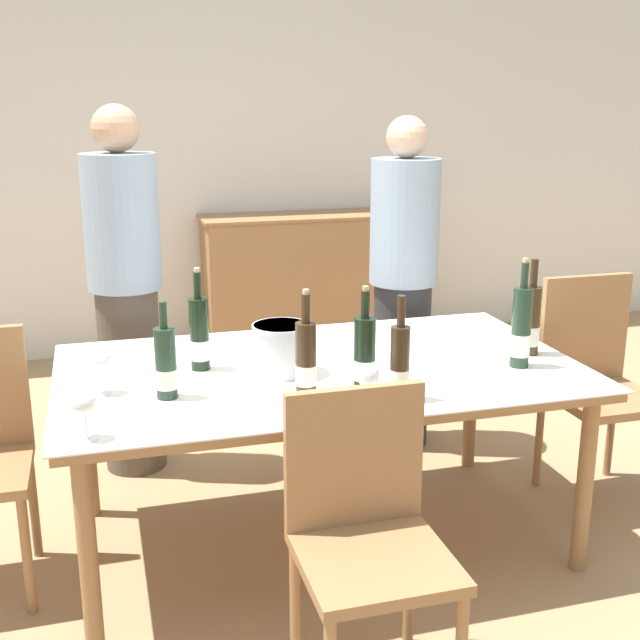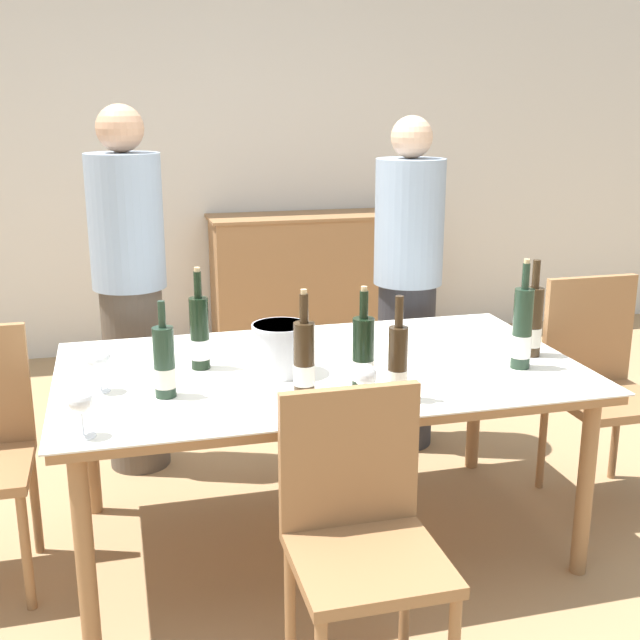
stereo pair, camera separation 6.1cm
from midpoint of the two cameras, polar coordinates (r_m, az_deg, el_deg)
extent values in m
plane|color=#A37F56|center=(3.30, 0.55, -15.31)|extent=(12.00, 12.00, 0.00)
cube|color=silver|center=(5.57, -7.05, 12.30)|extent=(8.00, 0.10, 2.80)
cube|color=#996B42|center=(5.54, -0.01, 2.58)|extent=(1.40, 0.44, 0.92)
cube|color=#996B42|center=(5.45, -0.01, 7.42)|extent=(1.44, 0.46, 0.02)
cylinder|color=#996B42|center=(2.65, -15.73, -15.72)|extent=(0.06, 0.06, 0.68)
cylinder|color=#996B42|center=(3.10, 18.89, -11.22)|extent=(0.06, 0.06, 0.68)
cylinder|color=#996B42|center=(3.47, -15.57, -8.00)|extent=(0.06, 0.06, 0.68)
cylinder|color=#996B42|center=(3.82, 11.40, -5.52)|extent=(0.06, 0.06, 0.68)
cube|color=#996B42|center=(3.00, 0.58, -3.76)|extent=(1.89, 1.08, 0.04)
cube|color=white|center=(3.00, 0.59, -3.38)|extent=(1.92, 1.11, 0.01)
cylinder|color=silver|center=(2.90, -2.20, -2.06)|extent=(0.20, 0.20, 0.18)
cylinder|color=silver|center=(2.88, -2.22, -0.43)|extent=(0.21, 0.21, 0.01)
cylinder|color=#332314|center=(2.64, 6.21, -3.13)|extent=(0.06, 0.06, 0.25)
cylinder|color=silver|center=(2.66, 6.18, -4.25)|extent=(0.07, 0.07, 0.07)
cylinder|color=#332314|center=(2.59, 6.32, 0.59)|extent=(0.03, 0.03, 0.10)
cylinder|color=#1E3323|center=(3.04, 14.74, -0.61)|extent=(0.07, 0.07, 0.30)
cylinder|color=white|center=(3.06, 14.66, -1.80)|extent=(0.07, 0.07, 0.08)
cylinder|color=#1E3323|center=(2.99, 15.00, 3.02)|extent=(0.03, 0.03, 0.09)
cylinder|color=tan|center=(2.98, 15.07, 4.06)|extent=(0.02, 0.02, 0.02)
cylinder|color=#1E3323|center=(2.71, -10.38, -2.98)|extent=(0.07, 0.07, 0.24)
cylinder|color=silver|center=(2.72, -10.33, -4.03)|extent=(0.07, 0.07, 0.07)
cylinder|color=#1E3323|center=(2.66, -10.55, 0.40)|extent=(0.02, 0.02, 0.09)
cylinder|color=#332314|center=(2.68, -0.48, -2.78)|extent=(0.07, 0.07, 0.25)
cylinder|color=white|center=(2.70, -0.48, -3.89)|extent=(0.07, 0.07, 0.07)
cylinder|color=#332314|center=(2.63, -0.49, 0.82)|extent=(0.03, 0.03, 0.10)
cylinder|color=tan|center=(2.62, -0.49, 2.03)|extent=(0.02, 0.02, 0.02)
cylinder|color=black|center=(2.97, -7.97, -0.95)|extent=(0.07, 0.07, 0.27)
cylinder|color=white|center=(2.98, -7.93, -2.04)|extent=(0.07, 0.07, 0.08)
cylinder|color=black|center=(2.92, -8.11, 2.49)|extent=(0.03, 0.03, 0.10)
cylinder|color=tan|center=(2.91, -8.15, 3.58)|extent=(0.02, 0.02, 0.02)
cylinder|color=black|center=(2.73, 3.73, -2.44)|extent=(0.08, 0.08, 0.25)
cylinder|color=white|center=(2.75, 3.71, -3.55)|extent=(0.08, 0.08, 0.07)
cylinder|color=black|center=(2.68, 3.79, 1.09)|extent=(0.03, 0.03, 0.09)
cylinder|color=tan|center=(2.67, 3.81, 2.23)|extent=(0.02, 0.02, 0.02)
cylinder|color=#332314|center=(3.20, 15.41, -0.14)|extent=(0.07, 0.07, 0.27)
cylinder|color=silver|center=(3.22, 15.34, -1.16)|extent=(0.07, 0.07, 0.08)
cylinder|color=#332314|center=(3.16, 15.66, 3.16)|extent=(0.03, 0.03, 0.11)
cylinder|color=white|center=(2.83, -14.69, -4.92)|extent=(0.06, 0.06, 0.00)
cylinder|color=white|center=(2.82, -14.75, -4.08)|extent=(0.01, 0.01, 0.08)
sphere|color=white|center=(2.80, -14.85, -2.73)|extent=(0.08, 0.08, 0.08)
cylinder|color=white|center=(2.64, 3.88, -5.94)|extent=(0.07, 0.07, 0.00)
cylinder|color=white|center=(2.63, 3.89, -5.20)|extent=(0.01, 0.01, 0.07)
sphere|color=white|center=(2.61, 3.92, -3.95)|extent=(0.08, 0.08, 0.08)
cylinder|color=white|center=(2.48, -15.77, -7.94)|extent=(0.07, 0.07, 0.00)
cylinder|color=white|center=(2.46, -15.84, -7.02)|extent=(0.01, 0.01, 0.08)
sphere|color=white|center=(2.44, -15.96, -5.57)|extent=(0.07, 0.07, 0.07)
cylinder|color=#996B42|center=(2.96, -19.59, -15.30)|extent=(0.03, 0.03, 0.43)
cylinder|color=#996B42|center=(3.29, -19.09, -12.07)|extent=(0.03, 0.03, 0.43)
cylinder|color=#996B42|center=(2.57, -1.42, -19.56)|extent=(0.03, 0.03, 0.42)
cylinder|color=#996B42|center=(2.66, 6.76, -18.29)|extent=(0.03, 0.03, 0.42)
cube|color=#996B42|center=(2.34, 4.23, -16.77)|extent=(0.42, 0.42, 0.04)
cube|color=#996B42|center=(2.39, 2.85, -9.67)|extent=(0.42, 0.04, 0.43)
cylinder|color=#996B42|center=(3.46, 19.12, -10.54)|extent=(0.03, 0.03, 0.45)
cylinder|color=#996B42|center=(3.74, 16.00, -8.27)|extent=(0.03, 0.03, 0.45)
cylinder|color=#996B42|center=(3.93, 20.70, -7.50)|extent=(0.03, 0.03, 0.45)
cube|color=#996B42|center=(3.60, 20.31, -5.41)|extent=(0.42, 0.42, 0.04)
cube|color=#996B42|center=(3.68, 19.00, -0.69)|extent=(0.42, 0.04, 0.48)
cylinder|color=#51473D|center=(3.84, -12.52, -4.02)|extent=(0.28, 0.28, 0.87)
cylinder|color=#8C9EB2|center=(3.67, -13.18, 6.84)|extent=(0.33, 0.33, 0.60)
sphere|color=tan|center=(3.63, -13.57, 13.12)|extent=(0.21, 0.21, 0.21)
cylinder|color=#2D2D33|center=(4.02, 6.51, -3.14)|extent=(0.28, 0.28, 0.83)
cylinder|color=#8C9EB2|center=(3.86, 6.82, 6.93)|extent=(0.33, 0.33, 0.59)
sphere|color=#DBAD89|center=(3.82, 7.02, 12.79)|extent=(0.20, 0.20, 0.20)
camera|label=1|loc=(0.03, -89.41, 0.16)|focal=45.00mm
camera|label=2|loc=(0.03, 90.59, -0.16)|focal=45.00mm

